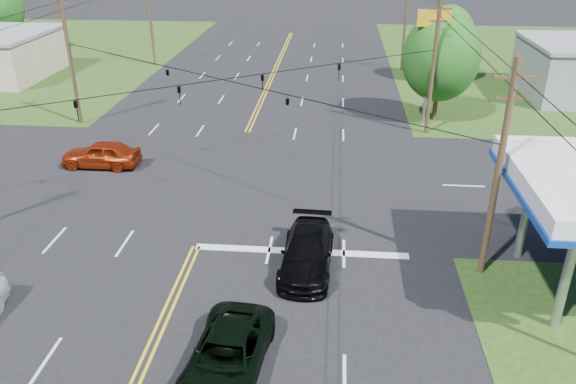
# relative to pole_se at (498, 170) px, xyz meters

# --- Properties ---
(ground) EXTENTS (280.00, 280.00, 0.00)m
(ground) POSITION_rel_pole_se_xyz_m (-13.00, 9.00, -4.92)
(ground) COLOR black
(ground) RESTS_ON ground
(stop_bar) EXTENTS (10.00, 0.50, 0.02)m
(stop_bar) POSITION_rel_pole_se_xyz_m (-8.00, 1.00, -4.92)
(stop_bar) COLOR silver
(stop_bar) RESTS_ON ground
(pole_se) EXTENTS (1.60, 0.28, 9.50)m
(pole_se) POSITION_rel_pole_se_xyz_m (0.00, 0.00, 0.00)
(pole_se) COLOR #3B2419
(pole_se) RESTS_ON ground
(pole_nw) EXTENTS (1.60, 0.28, 9.50)m
(pole_nw) POSITION_rel_pole_se_xyz_m (-26.00, 18.00, 0.00)
(pole_nw) COLOR #3B2419
(pole_nw) RESTS_ON ground
(pole_ne) EXTENTS (1.60, 0.28, 9.50)m
(pole_ne) POSITION_rel_pole_se_xyz_m (0.00, 18.00, 0.00)
(pole_ne) COLOR #3B2419
(pole_ne) RESTS_ON ground
(pole_left_far) EXTENTS (1.60, 0.28, 10.00)m
(pole_left_far) POSITION_rel_pole_se_xyz_m (-26.00, 37.00, 0.25)
(pole_left_far) COLOR #3B2419
(pole_left_far) RESTS_ON ground
(pole_right_far) EXTENTS (1.60, 0.28, 10.00)m
(pole_right_far) POSITION_rel_pole_se_xyz_m (0.00, 37.00, 0.25)
(pole_right_far) COLOR #3B2419
(pole_right_far) RESTS_ON ground
(span_wire_signals) EXTENTS (26.00, 18.00, 1.13)m
(span_wire_signals) POSITION_rel_pole_se_xyz_m (-13.00, 9.00, 1.08)
(span_wire_signals) COLOR black
(span_wire_signals) RESTS_ON ground
(power_lines) EXTENTS (26.04, 100.00, 0.64)m
(power_lines) POSITION_rel_pole_se_xyz_m (-13.00, 7.00, 3.68)
(power_lines) COLOR black
(power_lines) RESTS_ON ground
(tree_right_a) EXTENTS (5.70, 5.70, 8.18)m
(tree_right_a) POSITION_rel_pole_se_xyz_m (1.00, 21.00, -0.05)
(tree_right_a) COLOR #3B2419
(tree_right_a) RESTS_ON ground
(tree_right_b) EXTENTS (4.94, 4.94, 7.09)m
(tree_right_b) POSITION_rel_pole_se_xyz_m (3.50, 33.00, -0.70)
(tree_right_b) COLOR #3B2419
(tree_right_b) RESTS_ON ground
(pickup_dkgreen) EXTENTS (2.93, 5.52, 1.48)m
(pickup_dkgreen) POSITION_rel_pole_se_xyz_m (-10.00, -6.98, -4.18)
(pickup_dkgreen) COLOR black
(pickup_dkgreen) RESTS_ON ground
(suv_black) EXTENTS (2.43, 5.51, 1.57)m
(suv_black) POSITION_rel_pole_se_xyz_m (-7.66, -0.28, -4.13)
(suv_black) COLOR black
(suv_black) RESTS_ON ground
(sedan_red) EXTENTS (4.84, 1.95, 1.65)m
(sedan_red) POSITION_rel_pole_se_xyz_m (-21.13, 10.00, -4.09)
(sedan_red) COLOR maroon
(sedan_red) RESTS_ON ground
(sedan_far) EXTENTS (5.43, 2.69, 1.52)m
(sedan_far) POSITION_rel_pole_se_xyz_m (6.97, 10.00, -4.16)
(sedan_far) COLOR silver
(sedan_far) RESTS_ON ground
(polesign_ne) EXTENTS (2.32, 0.42, 8.41)m
(polesign_ne) POSITION_rel_pole_se_xyz_m (0.00, 19.82, 1.69)
(polesign_ne) COLOR #A5A5AA
(polesign_ne) RESTS_ON ground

